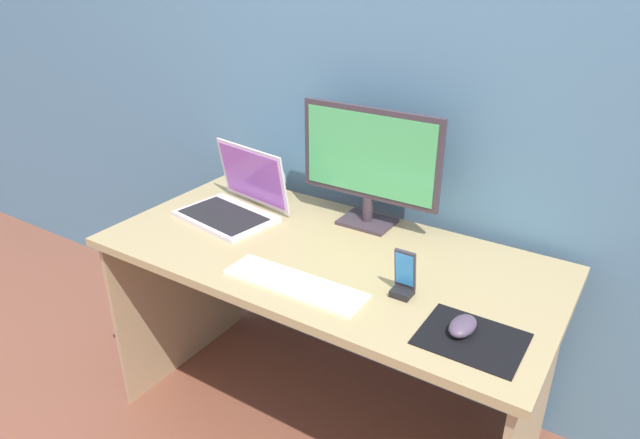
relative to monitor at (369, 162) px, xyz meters
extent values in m
plane|color=brown|center=(-0.01, -0.25, -0.94)|extent=(8.00, 8.00, 0.00)
cube|color=teal|center=(-0.01, 0.16, 0.31)|extent=(6.00, 0.04, 2.50)
cube|color=tan|center=(-0.01, -0.25, -0.24)|extent=(1.44, 0.70, 0.03)
cube|color=tan|center=(-0.69, -0.25, -0.60)|extent=(0.02, 0.66, 0.68)
cube|color=tan|center=(0.67, -0.25, -0.60)|extent=(0.02, 0.66, 0.68)
cube|color=#3C3038|center=(0.00, 0.00, -0.22)|extent=(0.18, 0.14, 0.01)
cylinder|color=#3C3038|center=(0.00, 0.00, -0.17)|extent=(0.04, 0.04, 0.09)
cube|color=#3C3038|center=(0.00, 0.00, 0.03)|extent=(0.50, 0.02, 0.31)
cube|color=#4CB266|center=(0.00, -0.01, 0.03)|extent=(0.47, 0.00, 0.27)
cube|color=silver|center=(-0.44, -0.24, -0.22)|extent=(0.37, 0.28, 0.02)
cube|color=black|center=(-0.44, -0.25, -0.21)|extent=(0.32, 0.22, 0.00)
cube|color=silver|center=(-0.42, -0.10, -0.10)|extent=(0.34, 0.10, 0.22)
cube|color=#A559BF|center=(-0.42, -0.11, -0.10)|extent=(0.31, 0.08, 0.19)
sphere|color=silver|center=(-0.43, 0.00, -0.16)|extent=(0.14, 0.14, 0.14)
cube|color=white|center=(0.02, -0.47, -0.22)|extent=(0.43, 0.12, 0.01)
cube|color=black|center=(0.53, -0.44, -0.23)|extent=(0.25, 0.20, 0.00)
ellipsoid|color=#504256|center=(0.50, -0.42, -0.21)|extent=(0.07, 0.10, 0.04)
cube|color=black|center=(0.30, -0.35, -0.22)|extent=(0.06, 0.05, 0.02)
cube|color=#34343C|center=(0.30, -0.34, -0.15)|extent=(0.06, 0.03, 0.12)
cube|color=#338CD8|center=(0.30, -0.35, -0.15)|extent=(0.05, 0.02, 0.10)
camera|label=1|loc=(0.81, -1.58, 0.63)|focal=31.61mm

